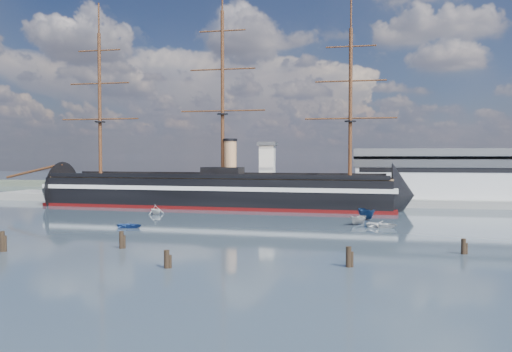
# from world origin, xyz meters

# --- Properties ---
(ground) EXTENTS (600.00, 600.00, 0.00)m
(ground) POSITION_xyz_m (0.00, 40.00, 0.00)
(ground) COLOR #243345
(ground) RESTS_ON ground
(quay) EXTENTS (180.00, 18.00, 2.00)m
(quay) POSITION_xyz_m (10.00, 76.00, 0.00)
(quay) COLOR slate
(quay) RESTS_ON ground
(warehouse) EXTENTS (63.00, 21.00, 11.60)m
(warehouse) POSITION_xyz_m (58.00, 80.00, 7.98)
(warehouse) COLOR #B7BABC
(warehouse) RESTS_ON ground
(quay_tower) EXTENTS (5.00, 5.00, 15.00)m
(quay_tower) POSITION_xyz_m (3.00, 73.00, 9.75)
(quay_tower) COLOR silver
(quay_tower) RESTS_ON ground
(warship) EXTENTS (113.20, 19.92, 53.94)m
(warship) POSITION_xyz_m (-10.03, 60.00, 4.04)
(warship) COLOR black
(warship) RESTS_ON ground
(motorboat_b) EXTENTS (1.18, 2.87, 1.33)m
(motorboat_b) POSITION_xyz_m (-13.03, 20.33, 0.00)
(motorboat_b) COLOR navy
(motorboat_b) RESTS_ON ground
(motorboat_c) EXTENTS (5.62, 4.67, 2.17)m
(motorboat_c) POSITION_xyz_m (27.57, 32.59, 0.00)
(motorboat_c) COLOR gray
(motorboat_c) RESTS_ON ground
(motorboat_d) EXTENTS (6.33, 6.85, 2.40)m
(motorboat_d) POSITION_xyz_m (-16.82, 41.47, 0.00)
(motorboat_d) COLOR silver
(motorboat_d) RESTS_ON ground
(motorboat_e) EXTENTS (2.21, 3.64, 1.59)m
(motorboat_e) POSITION_xyz_m (31.74, 29.55, 0.00)
(motorboat_e) COLOR silver
(motorboat_e) RESTS_ON ground
(motorboat_f) EXTENTS (7.47, 5.17, 2.81)m
(motorboat_f) POSITION_xyz_m (29.32, 40.93, 0.00)
(motorboat_f) COLOR navy
(motorboat_f) RESTS_ON ground
(piling_near_left) EXTENTS (0.64, 0.64, 3.48)m
(piling_near_left) POSITION_xyz_m (-19.79, -4.27, 0.00)
(piling_near_left) COLOR black
(piling_near_left) RESTS_ON ground
(piling_near_mid) EXTENTS (0.64, 0.64, 2.79)m
(piling_near_mid) POSITION_xyz_m (5.73, -9.39, 0.00)
(piling_near_mid) COLOR black
(piling_near_mid) RESTS_ON ground
(piling_near_right) EXTENTS (0.64, 0.64, 3.11)m
(piling_near_right) POSITION_xyz_m (26.26, -4.75, 0.00)
(piling_near_right) COLOR black
(piling_near_right) RESTS_ON ground
(piling_far_right) EXTENTS (0.64, 0.64, 2.76)m
(piling_far_right) POSITION_xyz_m (41.02, 6.07, 0.00)
(piling_far_right) COLOR black
(piling_far_right) RESTS_ON ground
(piling_extra) EXTENTS (0.64, 0.64, 3.12)m
(piling_extra) POSITION_xyz_m (-5.09, 1.08, 0.00)
(piling_extra) COLOR black
(piling_extra) RESTS_ON ground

